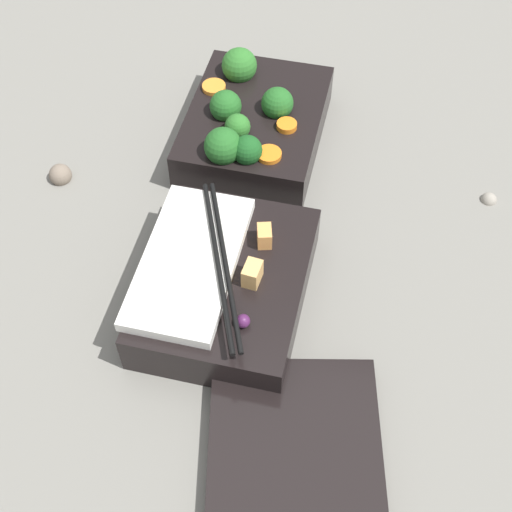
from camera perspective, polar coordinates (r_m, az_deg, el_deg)
ground_plane at (r=0.80m, az=-0.31°, el=3.02°), size 3.00×3.00×0.00m
bento_tray_vegetable at (r=0.86m, az=-0.26°, el=10.55°), size 0.20×0.15×0.08m
bento_tray_rice at (r=0.71m, az=-2.93°, el=-2.14°), size 0.20×0.15×0.07m
bento_lid at (r=0.65m, az=3.15°, el=-16.23°), size 0.22×0.19×0.02m
pebble_0 at (r=0.87m, az=-15.38°, el=6.28°), size 0.03×0.03×0.03m
pebble_2 at (r=0.86m, az=18.17°, el=4.47°), size 0.02×0.02×0.02m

